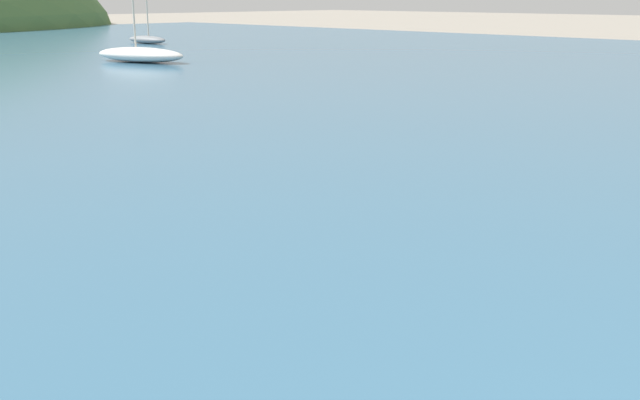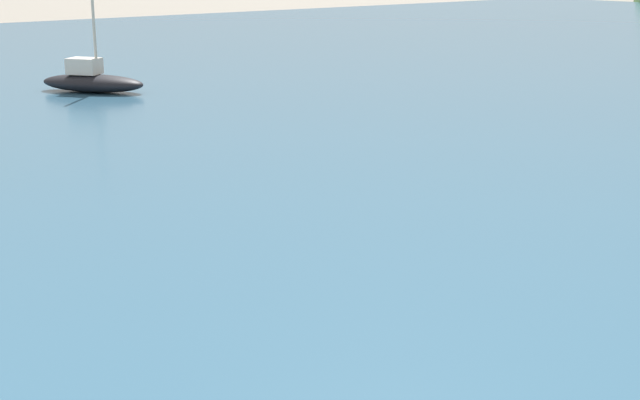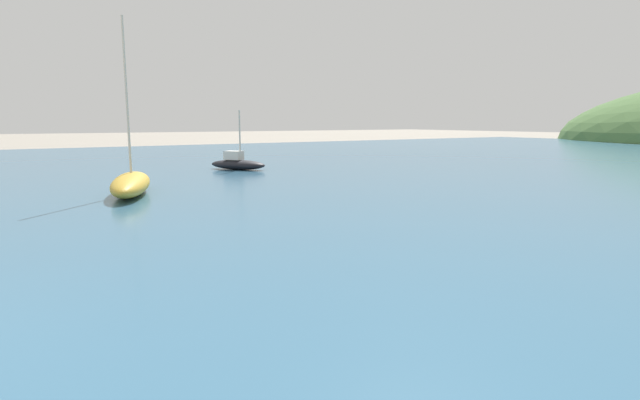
% 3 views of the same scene
% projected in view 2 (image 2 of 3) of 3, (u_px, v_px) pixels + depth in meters
% --- Properties ---
extents(boat_far_right, '(2.85, 2.37, 2.67)m').
position_uv_depth(boat_far_right, '(92.00, 81.00, 22.34)').
color(boat_far_right, black).
rests_on(boat_far_right, water).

